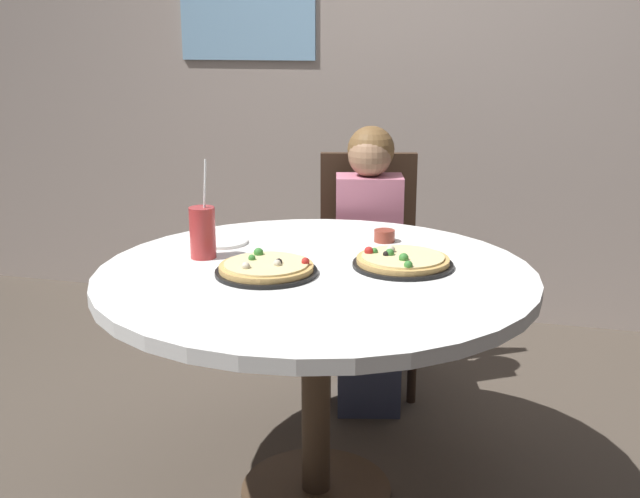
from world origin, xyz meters
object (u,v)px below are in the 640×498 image
(plate_small, at_px, (221,242))
(soda_cup, at_px, (203,232))
(pizza_veggie, at_px, (402,261))
(sauce_bowl, at_px, (384,236))
(chair_wooden, at_px, (368,257))
(diner_child, at_px, (369,281))
(dining_table, at_px, (316,298))
(pizza_cheese, at_px, (266,268))

(plate_small, bearing_deg, soda_cup, -85.90)
(pizza_veggie, xyz_separation_m, sauce_bowl, (-0.10, 0.27, 0.00))
(chair_wooden, distance_m, pizza_veggie, 0.90)
(diner_child, relative_size, pizza_veggie, 3.59)
(chair_wooden, bearing_deg, plate_small, -117.01)
(pizza_veggie, relative_size, sauce_bowl, 4.31)
(diner_child, bearing_deg, plate_small, -126.91)
(dining_table, distance_m, pizza_veggie, 0.28)
(dining_table, xyz_separation_m, plate_small, (-0.38, 0.21, 0.09))
(dining_table, bearing_deg, sauce_bowl, 69.16)
(dining_table, bearing_deg, plate_small, 151.41)
(pizza_cheese, height_order, sauce_bowl, pizza_cheese)
(pizza_veggie, distance_m, sauce_bowl, 0.29)
(plate_small, bearing_deg, pizza_cheese, -48.10)
(diner_child, relative_size, plate_small, 6.01)
(sauce_bowl, bearing_deg, pizza_cheese, -121.06)
(soda_cup, xyz_separation_m, sauce_bowl, (0.51, 0.33, -0.06))
(chair_wooden, xyz_separation_m, sauce_bowl, (0.16, -0.55, 0.24))
(dining_table, xyz_separation_m, chair_wooden, (-0.02, 0.92, -0.13))
(pizza_cheese, relative_size, sauce_bowl, 4.26)
(pizza_cheese, bearing_deg, soda_cup, 155.25)
(dining_table, distance_m, plate_small, 0.45)
(pizza_veggie, xyz_separation_m, pizza_cheese, (-0.37, -0.17, -0.00))
(dining_table, bearing_deg, diner_child, 88.67)
(soda_cup, bearing_deg, sauce_bowl, 32.99)
(dining_table, height_order, sauce_bowl, sauce_bowl)
(plate_small, bearing_deg, sauce_bowl, 16.87)
(plate_small, bearing_deg, pizza_veggie, -10.26)
(pizza_cheese, bearing_deg, plate_small, 131.90)
(chair_wooden, distance_m, diner_child, 0.19)
(diner_child, xyz_separation_m, sauce_bowl, (0.12, -0.37, 0.29))
(dining_table, distance_m, diner_child, 0.76)
(dining_table, xyz_separation_m, pizza_cheese, (-0.13, -0.08, 0.11))
(pizza_veggie, height_order, pizza_cheese, same)
(pizza_cheese, xyz_separation_m, soda_cup, (-0.24, 0.11, 0.06))
(diner_child, distance_m, plate_small, 0.72)
(diner_child, relative_size, pizza_cheese, 3.63)
(dining_table, bearing_deg, pizza_cheese, -149.11)
(diner_child, bearing_deg, dining_table, -91.33)
(chair_wooden, height_order, plate_small, chair_wooden)
(diner_child, relative_size, soda_cup, 3.52)
(sauce_bowl, relative_size, plate_small, 0.39)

